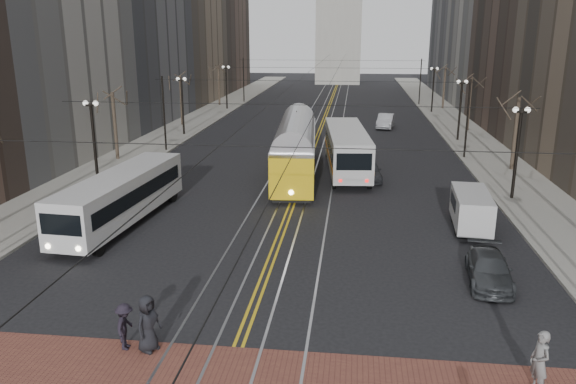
% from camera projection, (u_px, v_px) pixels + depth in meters
% --- Properties ---
extents(ground, '(260.00, 260.00, 0.00)m').
position_uv_depth(ground, '(244.00, 332.00, 19.85)').
color(ground, black).
rests_on(ground, ground).
extents(sidewalk_left, '(5.00, 140.00, 0.15)m').
position_uv_depth(sidewalk_left, '(191.00, 124.00, 64.49)').
color(sidewalk_left, gray).
rests_on(sidewalk_left, ground).
extents(sidewalk_right, '(5.00, 140.00, 0.15)m').
position_uv_depth(sidewalk_right, '(459.00, 129.00, 61.10)').
color(sidewalk_right, gray).
rests_on(sidewalk_right, ground).
extents(streetcar_rails, '(4.80, 130.00, 0.02)m').
position_uv_depth(streetcar_rails, '(321.00, 127.00, 62.81)').
color(streetcar_rails, gray).
rests_on(streetcar_rails, ground).
extents(centre_lines, '(0.42, 130.00, 0.01)m').
position_uv_depth(centre_lines, '(321.00, 127.00, 62.81)').
color(centre_lines, gold).
rests_on(centre_lines, ground).
extents(lamp_posts, '(27.60, 57.20, 5.60)m').
position_uv_depth(lamp_posts, '(310.00, 125.00, 46.53)').
color(lamp_posts, black).
rests_on(lamp_posts, ground).
extents(street_trees, '(31.68, 53.28, 5.60)m').
position_uv_depth(street_trees, '(315.00, 114.00, 52.74)').
color(street_trees, '#382D23').
rests_on(street_trees, ground).
extents(trolley_wires, '(25.96, 120.00, 6.60)m').
position_uv_depth(trolley_wires, '(315.00, 104.00, 52.07)').
color(trolley_wires, black).
rests_on(trolley_wires, ground).
extents(transit_bus, '(3.27, 11.57, 2.85)m').
position_uv_depth(transit_bus, '(122.00, 199.00, 30.66)').
color(transit_bus, silver).
rests_on(transit_bus, ground).
extents(streetcar, '(3.72, 14.87, 3.47)m').
position_uv_depth(streetcar, '(296.00, 154.00, 40.73)').
color(streetcar, gold).
rests_on(streetcar, ground).
extents(rear_bus, '(3.85, 12.54, 3.22)m').
position_uv_depth(rear_bus, '(346.00, 151.00, 42.33)').
color(rear_bus, silver).
rests_on(rear_bus, ground).
extents(cargo_van, '(2.08, 4.72, 2.04)m').
position_uv_depth(cargo_van, '(471.00, 211.00, 29.93)').
color(cargo_van, silver).
rests_on(cargo_van, ground).
extents(sedan_grey, '(2.03, 4.22, 1.39)m').
position_uv_depth(sedan_grey, '(369.00, 170.00, 40.12)').
color(sedan_grey, '#3A3C40').
rests_on(sedan_grey, ground).
extents(sedan_silver, '(2.29, 4.88, 1.55)m').
position_uv_depth(sedan_silver, '(386.00, 121.00, 61.90)').
color(sedan_silver, '#A9ABB1').
rests_on(sedan_silver, ground).
extents(sedan_parked, '(2.10, 4.35, 1.22)m').
position_uv_depth(sedan_parked, '(489.00, 269.00, 23.63)').
color(sedan_parked, '#383B3E').
rests_on(sedan_parked, ground).
extents(pedestrian_a, '(0.96, 1.13, 1.96)m').
position_uv_depth(pedestrian_a, '(148.00, 323.00, 18.47)').
color(pedestrian_a, black).
rests_on(pedestrian_a, crosswalk_band).
extents(pedestrian_b, '(0.66, 0.82, 1.95)m').
position_uv_depth(pedestrian_b, '(540.00, 362.00, 16.31)').
color(pedestrian_b, slate).
rests_on(pedestrian_b, crosswalk_band).
extents(pedestrian_d, '(0.69, 1.10, 1.63)m').
position_uv_depth(pedestrian_d, '(125.00, 326.00, 18.61)').
color(pedestrian_d, black).
rests_on(pedestrian_d, crosswalk_band).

